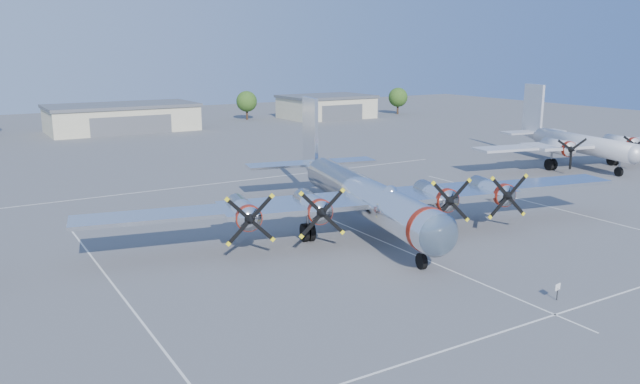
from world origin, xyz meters
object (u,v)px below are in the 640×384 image
tree_east (247,101)px  twin_engine_east (575,166)px  tree_far_east (398,97)px  hangar_center (122,117)px  main_bomber_b29 (360,228)px  hangar_east (326,106)px  info_placard (558,289)px

tree_east → twin_engine_east: tree_east is taller
tree_far_east → hangar_center: bearing=178.3°
tree_east → twin_engine_east: 79.47m
twin_engine_east → hangar_center: bearing=133.1°
twin_engine_east → tree_east: bearing=111.9°
main_bomber_b29 → twin_engine_east: main_bomber_b29 is taller
hangar_east → info_placard: size_ratio=18.17×
hangar_east → tree_far_east: size_ratio=3.10×
hangar_center → info_placard: hangar_center is taller
hangar_east → tree_far_east: 20.15m
hangar_center → main_bomber_b29: main_bomber_b29 is taller
main_bomber_b29 → twin_engine_east: bearing=24.8°
hangar_center → twin_engine_east: bearing=-58.4°
tree_far_east → twin_engine_east: tree_far_east is taller
hangar_east → twin_engine_east: 72.17m
hangar_center → hangar_east: same height
hangar_center → tree_east: tree_east is taller
hangar_center → twin_engine_east: size_ratio=0.84×
hangar_center → tree_east: bearing=11.4°
tree_east → tree_far_east: same height
info_placard → main_bomber_b29: bearing=83.2°
hangar_east → twin_engine_east: size_ratio=0.60×
hangar_center → info_placard: size_ratio=25.23×
main_bomber_b29 → tree_far_east: bearing=61.8°
tree_east → twin_engine_east: size_ratio=0.19×
tree_east → twin_engine_east: (14.30, -78.06, -4.22)m
tree_east → hangar_center: bearing=-168.6°
tree_far_east → twin_engine_east: (-23.70, -70.06, -4.22)m
tree_far_east → twin_engine_east: size_ratio=0.19×
tree_far_east → twin_engine_east: 74.08m
main_bomber_b29 → twin_engine_east: 44.75m
tree_far_east → main_bomber_b29: (-67.30, -80.12, -4.22)m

